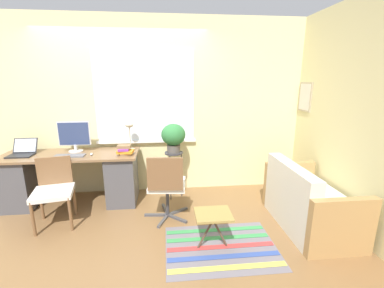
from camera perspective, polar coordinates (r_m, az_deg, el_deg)
The scene contains 17 objects.
ground_plane at distance 3.82m, azimuth -14.81°, elevation -14.16°, with size 14.00×14.00×0.00m, color brown.
wall_back_with_window at distance 4.12m, azimuth -14.31°, elevation 7.79°, with size 9.00×0.12×2.70m.
wall_right_with_picture at distance 4.00m, azimuth 27.47°, elevation 6.40°, with size 0.08×9.00×2.70m.
desk at distance 4.13m, azimuth -24.98°, elevation -6.73°, with size 1.89×0.65×0.76m.
laptop at distance 4.28m, azimuth -33.53°, elevation -1.45°, with size 0.32×0.32×0.21m.
monitor at distance 4.07m, azimuth -24.69°, elevation 1.60°, with size 0.44×0.20×0.44m.
keyboard at distance 3.90m, azimuth -25.57°, elevation -2.39°, with size 0.40×0.15×0.02m.
mouse at distance 3.83m, azimuth -21.44°, elevation -2.14°, with size 0.04×0.06×0.03m.
desk_lamp at distance 3.90m, azimuth -13.72°, elevation 3.38°, with size 0.12×0.12×0.42m.
book_stack at distance 3.71m, azimuth -14.74°, elevation -1.33°, with size 0.23×0.17×0.14m.
desk_chair_wooden at distance 3.67m, azimuth -28.38°, elevation -8.73°, with size 0.53×0.54×0.82m.
office_chair_swivel at distance 3.32m, azimuth -5.65°, elevation -9.01°, with size 0.59×0.61×0.89m.
couch_loveseat at distance 3.54m, azimuth 24.23°, elevation -12.09°, with size 0.71×1.25×0.80m.
plant_stand at distance 3.88m, azimuth -4.07°, elevation -3.11°, with size 0.27×0.27×0.72m.
potted_plant at distance 3.79m, azimuth -4.15°, elevation 1.77°, with size 0.36×0.36×0.43m.
floor_rug_striped at distance 3.04m, azimuth 6.45°, elevation -21.78°, with size 1.20×0.89×0.01m.
folding_stool at distance 2.83m, azimuth 4.72°, elevation -15.80°, with size 0.39×0.33×0.42m.
Camera 1 is at (0.61, -3.32, 1.79)m, focal length 24.00 mm.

